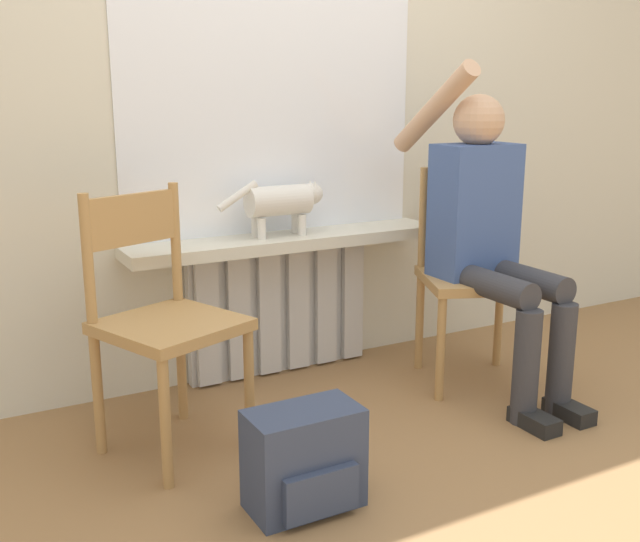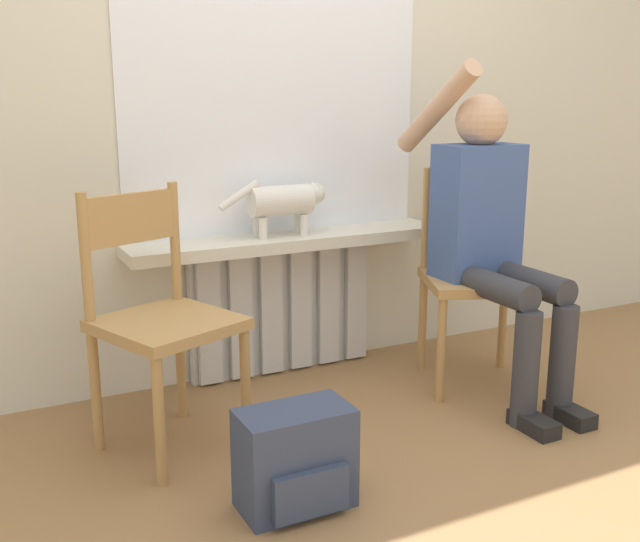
% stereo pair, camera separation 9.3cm
% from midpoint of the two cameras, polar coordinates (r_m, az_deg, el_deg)
% --- Properties ---
extents(ground_plane, '(12.00, 12.00, 0.00)m').
position_cam_midpoint_polar(ground_plane, '(2.52, 7.84, -15.80)').
color(ground_plane, olive).
extents(wall_with_window, '(7.00, 0.06, 2.70)m').
position_cam_midpoint_polar(wall_with_window, '(3.26, -4.74, 15.65)').
color(wall_with_window, beige).
rests_on(wall_with_window, ground_plane).
extents(radiator, '(0.85, 0.08, 0.58)m').
position_cam_midpoint_polar(radiator, '(3.33, -3.84, -2.82)').
color(radiator, silver).
rests_on(radiator, ground_plane).
extents(windowsill, '(1.40, 0.26, 0.05)m').
position_cam_midpoint_polar(windowsill, '(3.18, -3.32, 2.29)').
color(windowsill, beige).
rests_on(windowsill, radiator).
extents(window_glass, '(1.34, 0.01, 1.11)m').
position_cam_midpoint_polar(window_glass, '(3.23, -4.43, 12.82)').
color(window_glass, white).
rests_on(window_glass, windowsill).
extents(chair_left, '(0.54, 0.54, 0.91)m').
position_cam_midpoint_polar(chair_left, '(2.62, -12.88, -3.46)').
color(chair_left, '#B2844C').
rests_on(chair_left, ground_plane).
extents(chair_right, '(0.55, 0.55, 0.91)m').
position_cam_midpoint_polar(chair_right, '(3.24, 10.66, -0.09)').
color(chair_right, '#B2844C').
rests_on(chair_right, ground_plane).
extents(person, '(0.36, 0.99, 1.35)m').
position_cam_midpoint_polar(person, '(3.10, 11.90, 3.27)').
color(person, '#333338').
rests_on(person, ground_plane).
extents(cat, '(0.48, 0.13, 0.24)m').
position_cam_midpoint_polar(cat, '(3.14, -3.75, 5.32)').
color(cat, silver).
rests_on(cat, windowsill).
extents(backpack, '(0.34, 0.22, 0.31)m').
position_cam_midpoint_polar(backpack, '(2.31, -2.37, -14.21)').
color(backpack, '#333D56').
rests_on(backpack, ground_plane).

